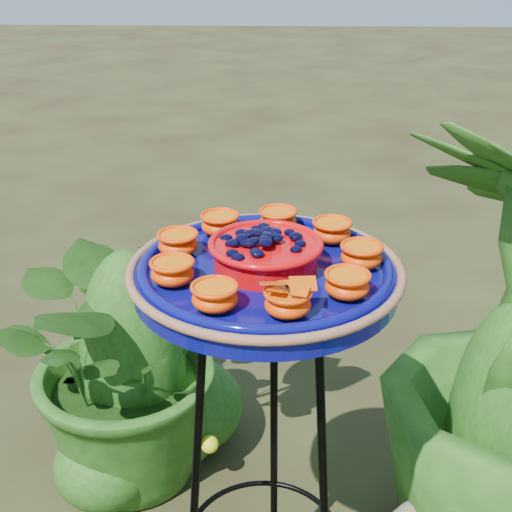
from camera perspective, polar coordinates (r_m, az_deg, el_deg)
name	(u,v)px	position (r m, az deg, el deg)	size (l,w,h in m)	color
tripod_stand	(264,449)	(1.42, 0.68, -15.18)	(0.36, 0.37, 0.89)	black
feeder_dish	(266,269)	(1.21, 0.77, -1.01)	(0.50, 0.50, 0.11)	#080A63
shrub_back_left	(132,342)	(1.98, -9.91, -6.83)	(0.76, 0.65, 0.84)	#1E4612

